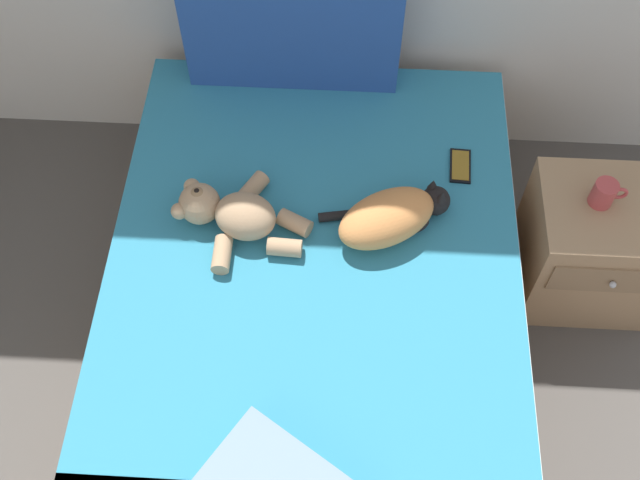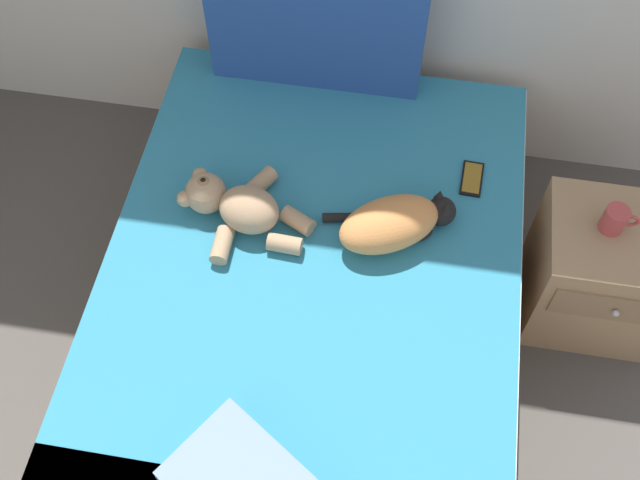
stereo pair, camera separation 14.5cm
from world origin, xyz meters
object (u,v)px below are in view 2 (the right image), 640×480
at_px(cell_phone, 472,179).
at_px(mug, 615,220).
at_px(cat, 394,223).
at_px(nightstand, 603,273).
at_px(bed, 310,312).
at_px(patterned_cushion, 317,28).
at_px(teddy_bear, 237,206).

bearing_deg(cell_phone, mug, -16.19).
relative_size(cat, nightstand, 0.85).
relative_size(bed, mug, 16.30).
bearing_deg(nightstand, cat, -170.94).
height_order(patterned_cushion, cell_phone, patterned_cushion).
height_order(nightstand, mug, mug).
relative_size(teddy_bear, mug, 3.89).
height_order(bed, patterned_cushion, patterned_cushion).
bearing_deg(bed, patterned_cushion, 98.00).
bearing_deg(nightstand, patterned_cushion, 153.65).
distance_m(bed, teddy_bear, 0.46).
bearing_deg(nightstand, mug, 162.28).
bearing_deg(bed, mug, 19.47).
bearing_deg(patterned_cushion, nightstand, -26.35).
height_order(bed, teddy_bear, teddy_bear).
xyz_separation_m(cell_phone, mug, (0.46, -0.13, 0.06)).
bearing_deg(patterned_cushion, mug, -26.75).
relative_size(bed, nightstand, 3.78).
height_order(patterned_cushion, nightstand, patterned_cushion).
xyz_separation_m(bed, cat, (0.25, 0.20, 0.33)).
relative_size(patterned_cushion, teddy_bear, 1.66).
relative_size(cell_phone, nightstand, 0.29).
xyz_separation_m(nightstand, mug, (-0.05, 0.02, 0.31)).
bearing_deg(mug, bed, -160.53).
bearing_deg(mug, patterned_cushion, 153.25).
bearing_deg(cat, bed, -141.04).
height_order(cell_phone, nightstand, nightstand).
distance_m(cat, mug, 0.72).
relative_size(nightstand, mug, 4.32).
height_order(cell_phone, mug, mug).
bearing_deg(patterned_cushion, cat, -61.57).
distance_m(bed, mug, 1.06).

